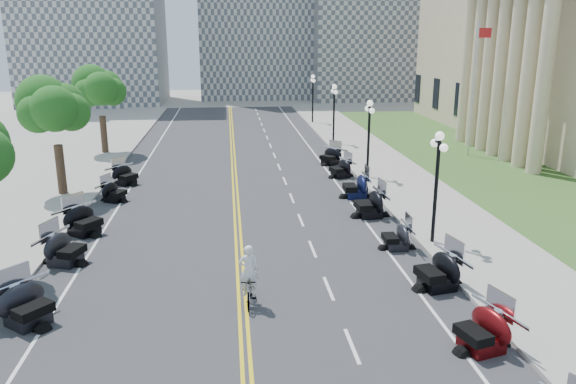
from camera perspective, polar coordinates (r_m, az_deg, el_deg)
name	(u,v)px	position (r m, az deg, el deg)	size (l,w,h in m)	color
ground	(242,293)	(20.77, -4.72, -10.16)	(160.00, 160.00, 0.00)	gray
road	(237,210)	(30.09, -5.25, -1.87)	(16.00, 90.00, 0.01)	#333335
centerline_yellow_a	(234,210)	(30.08, -5.48, -1.86)	(0.12, 90.00, 0.00)	yellow
centerline_yellow_b	(239,210)	(30.09, -5.02, -1.85)	(0.12, 90.00, 0.00)	yellow
edge_line_north	(354,206)	(30.82, 6.74, -1.47)	(0.12, 90.00, 0.00)	white
edge_line_south	(114,214)	(30.69, -17.29, -2.16)	(0.12, 90.00, 0.00)	white
lane_dash_5	(352,346)	(17.60, 6.52, -15.25)	(0.12, 2.00, 0.00)	white
lane_dash_6	(329,288)	(21.05, 4.15, -9.73)	(0.12, 2.00, 0.00)	white
lane_dash_7	(312,249)	(24.68, 2.50, -5.79)	(0.12, 2.00, 0.00)	white
lane_dash_8	(301,220)	(28.40, 1.30, -2.86)	(0.12, 2.00, 0.00)	white
lane_dash_9	(292,198)	(32.19, 0.39, -0.62)	(0.12, 2.00, 0.00)	white
lane_dash_10	(285,181)	(36.03, -0.33, 1.15)	(0.12, 2.00, 0.00)	white
lane_dash_11	(279,167)	(39.89, -0.91, 2.58)	(0.12, 2.00, 0.00)	white
lane_dash_12	(274,155)	(43.79, -1.39, 3.75)	(0.12, 2.00, 0.00)	white
lane_dash_13	(270,146)	(47.69, -1.80, 4.73)	(0.12, 2.00, 0.00)	white
lane_dash_14	(267,137)	(51.62, -2.14, 5.56)	(0.12, 2.00, 0.00)	white
lane_dash_15	(264,130)	(55.55, -2.43, 6.28)	(0.12, 2.00, 0.00)	white
lane_dash_16	(262,124)	(59.50, -2.69, 6.90)	(0.12, 2.00, 0.00)	white
lane_dash_17	(259,119)	(63.45, -2.91, 7.44)	(0.12, 2.00, 0.00)	white
lane_dash_18	(258,114)	(67.40, -3.11, 7.92)	(0.12, 2.00, 0.00)	white
lane_dash_19	(256,110)	(71.36, -3.29, 8.34)	(0.12, 2.00, 0.00)	white
sidewalk_north	(427,203)	(31.95, 13.93, -1.10)	(5.00, 90.00, 0.15)	#9E9991
sidewalk_south	(32,216)	(31.74, -24.57, -2.20)	(5.00, 90.00, 0.15)	#9E9991
lawn	(484,168)	(41.77, 19.30, 2.34)	(9.00, 60.00, 0.10)	#356023
distant_block_a	(91,4)	(82.72, -19.40, 17.54)	(18.00, 14.00, 26.00)	gray
distant_block_c	(379,21)	(86.65, 9.19, 16.74)	(20.00, 14.00, 22.00)	gray
street_lamp_2	(436,188)	(25.22, 14.80, 0.36)	(0.50, 1.20, 4.90)	black
street_lamp_3	(369,139)	(36.40, 8.19, 5.31)	(0.50, 1.20, 4.90)	black
street_lamp_4	(334,114)	(47.98, 4.68, 7.88)	(0.50, 1.20, 4.90)	black
street_lamp_5	(313,99)	(59.72, 2.53, 9.44)	(0.50, 1.20, 4.90)	black
flagpole	(473,91)	(44.82, 18.29, 9.71)	(1.10, 0.20, 10.00)	silver
tree_3	(55,114)	(34.37, -22.63, 7.31)	(4.80, 4.80, 9.20)	#235619
tree_4	(100,93)	(45.94, -18.53, 9.50)	(4.80, 4.80, 9.20)	#235619
motorcycle_n_4	(483,328)	(17.91, 19.16, -12.90)	(2.05, 2.05, 1.44)	#590A0C
motorcycle_n_5	(438,269)	(21.45, 15.00, -7.57)	(2.18, 2.18, 1.52)	black
motorcycle_n_6	(397,235)	(24.93, 10.98, -4.34)	(1.79, 1.79, 1.25)	black
motorcycle_n_7	(370,202)	(29.00, 8.30, -1.05)	(2.21, 2.21, 1.55)	black
motorcycle_n_8	(356,185)	(32.32, 6.93, 0.72)	(2.19, 2.19, 1.53)	black
motorcycle_n_9	(341,167)	(36.95, 5.37, 2.50)	(1.92, 1.92, 1.35)	black
motorcycle_n_10	(330,155)	(40.66, 4.33, 3.75)	(1.96, 1.96, 1.37)	black
motorcycle_s_5	(26,303)	(20.12, -25.04, -10.18)	(2.16, 2.16, 1.51)	black
motorcycle_s_6	(64,247)	(24.58, -21.77, -5.21)	(2.12, 2.12, 1.48)	black
motorcycle_s_7	(83,219)	(27.85, -20.06, -2.59)	(2.18, 2.18, 1.52)	black
motorcycle_s_8	(114,191)	(32.88, -17.26, 0.11)	(1.77, 1.77, 1.24)	black
motorcycle_s_9	(125,174)	(36.43, -16.21, 1.77)	(1.95, 1.95, 1.36)	black
bicycle	(249,290)	(19.71, -3.98, -9.90)	(0.50, 1.77, 1.06)	#A51414
cyclist_rider	(248,251)	(19.13, -4.06, -5.98)	(0.67, 0.44, 1.84)	silver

